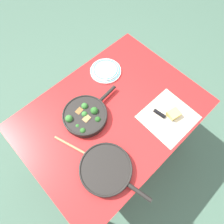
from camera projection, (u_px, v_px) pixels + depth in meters
ground_plane at (112, 146)px, 1.97m from camera, size 14.00×14.00×0.00m
dining_table_red at (112, 119)px, 1.37m from camera, size 1.18×0.87×0.75m
skillet_broccoli at (85, 115)px, 1.26m from camera, size 0.43×0.28×0.08m
skillet_eggs at (106, 169)px, 1.12m from camera, size 0.30×0.44×0.05m
wooden_spoon at (85, 153)px, 1.17m from camera, size 0.14×0.34×0.02m
parchment_sheet at (168, 117)px, 1.28m from camera, size 0.32×0.30×0.00m
grater_knife at (165, 117)px, 1.27m from camera, size 0.06×0.24×0.02m
cheese_block at (174, 114)px, 1.27m from camera, size 0.09×0.08×0.04m
dinner_plate_stack at (106, 70)px, 1.43m from camera, size 0.22×0.22×0.03m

